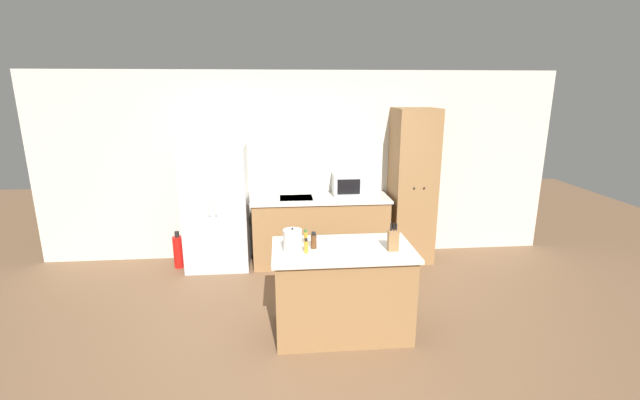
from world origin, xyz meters
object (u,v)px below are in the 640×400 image
object	(u,v)px
spice_bottle_amber_oil	(306,246)
spice_bottle_short_red	(289,241)
spice_bottle_tall_dark	(314,241)
fire_extinguisher	(178,251)
kettle	(293,241)
refrigerator	(217,207)
spice_bottle_green_herb	(306,237)
pantry_cabinet	(412,186)
knife_block	(393,240)
microwave	(351,184)

from	to	relation	value
spice_bottle_amber_oil	spice_bottle_short_red	bearing A→B (deg)	125.11
spice_bottle_tall_dark	fire_extinguisher	distance (m)	2.55
kettle	refrigerator	bearing A→B (deg)	117.87
spice_bottle_green_herb	kettle	distance (m)	0.22
spice_bottle_amber_oil	refrigerator	bearing A→B (deg)	120.06
kettle	fire_extinguisher	xyz separation A→B (m)	(-1.50, 1.80, -0.77)
pantry_cabinet	knife_block	bearing A→B (deg)	-111.83
spice_bottle_short_red	spice_bottle_green_herb	xyz separation A→B (m)	(0.16, 0.01, 0.03)
kettle	spice_bottle_short_red	bearing A→B (deg)	100.97
spice_bottle_green_herb	spice_bottle_amber_oil	bearing A→B (deg)	-92.35
spice_bottle_amber_oil	spice_bottle_green_herb	bearing A→B (deg)	87.65
refrigerator	spice_bottle_short_red	size ratio (longest dim) A/B	18.23
knife_block	fire_extinguisher	xyz separation A→B (m)	(-2.44, 1.87, -0.77)
pantry_cabinet	spice_bottle_amber_oil	distance (m)	2.47
refrigerator	spice_bottle_short_red	distance (m)	1.90
spice_bottle_green_herb	fire_extinguisher	distance (m)	2.42
spice_bottle_amber_oil	fire_extinguisher	xyz separation A→B (m)	(-1.63, 1.86, -0.73)
spice_bottle_tall_dark	spice_bottle_green_herb	distance (m)	0.13
refrigerator	kettle	bearing A→B (deg)	-62.13
microwave	spice_bottle_amber_oil	xyz separation A→B (m)	(-0.75, -2.00, -0.12)
fire_extinguisher	spice_bottle_amber_oil	bearing A→B (deg)	-48.76
pantry_cabinet	microwave	world-z (taller)	pantry_cabinet
refrigerator	pantry_cabinet	bearing A→B (deg)	0.44
spice_bottle_green_herb	knife_block	bearing A→B (deg)	-16.29
pantry_cabinet	kettle	xyz separation A→B (m)	(-1.70, -1.84, -0.06)
refrigerator	spice_bottle_tall_dark	distance (m)	2.12
spice_bottle_tall_dark	refrigerator	bearing A→B (deg)	123.43
pantry_cabinet	fire_extinguisher	xyz separation A→B (m)	(-3.21, -0.04, -0.83)
pantry_cabinet	spice_bottle_amber_oil	xyz separation A→B (m)	(-1.58, -1.90, -0.10)
spice_bottle_short_red	spice_bottle_amber_oil	bearing A→B (deg)	-54.89
knife_block	spice_bottle_short_red	distance (m)	1.00
refrigerator	fire_extinguisher	xyz separation A→B (m)	(-0.54, -0.02, -0.60)
spice_bottle_short_red	kettle	distance (m)	0.18
microwave	kettle	world-z (taller)	microwave
microwave	pantry_cabinet	bearing A→B (deg)	-7.42
spice_bottle_amber_oil	spice_bottle_tall_dark	bearing A→B (deg)	55.14
spice_bottle_tall_dark	spice_bottle_green_herb	xyz separation A→B (m)	(-0.07, 0.11, -0.01)
knife_block	spice_bottle_amber_oil	bearing A→B (deg)	179.35
refrigerator	spice_bottle_green_herb	distance (m)	1.98
pantry_cabinet	microwave	distance (m)	0.84
spice_bottle_tall_dark	spice_bottle_amber_oil	xyz separation A→B (m)	(-0.08, -0.11, -0.01)
kettle	pantry_cabinet	bearing A→B (deg)	47.22
knife_block	fire_extinguisher	distance (m)	3.17
refrigerator	pantry_cabinet	world-z (taller)	pantry_cabinet
refrigerator	fire_extinguisher	size ratio (longest dim) A/B	3.25
spice_bottle_green_herb	spice_bottle_tall_dark	bearing A→B (deg)	-58.78
knife_block	spice_bottle_short_red	bearing A→B (deg)	166.71
spice_bottle_amber_oil	kettle	size ratio (longest dim) A/B	0.61
refrigerator	spice_bottle_tall_dark	size ratio (longest dim) A/B	10.20
microwave	knife_block	world-z (taller)	microwave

